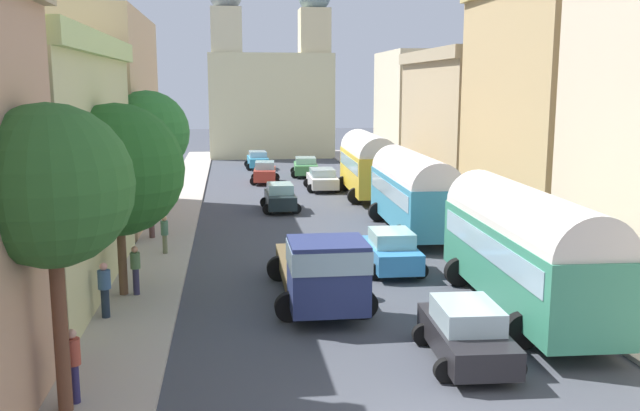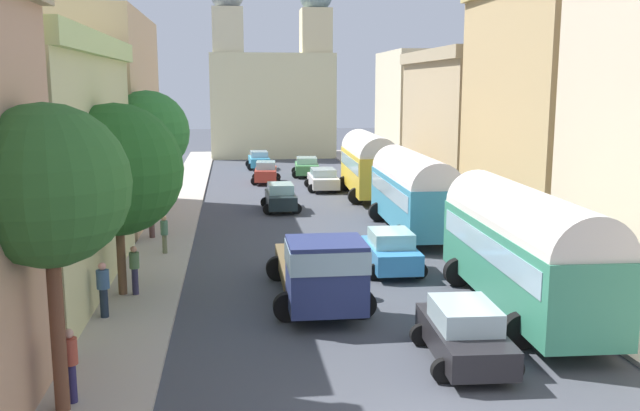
{
  "view_description": "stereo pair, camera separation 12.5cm",
  "coord_description": "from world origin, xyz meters",
  "px_view_note": "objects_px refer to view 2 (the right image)",
  "views": [
    {
      "loc": [
        -4.27,
        -12.05,
        7.06
      ],
      "look_at": [
        0.0,
        20.07,
        1.4
      ],
      "focal_mm": 38.46,
      "sensor_mm": 36.0,
      "label": 1
    },
    {
      "loc": [
        -4.15,
        -12.06,
        7.06
      ],
      "look_at": [
        0.0,
        20.07,
        1.4
      ],
      "focal_mm": 38.46,
      "sensor_mm": 36.0,
      "label": 2
    }
  ],
  "objects_px": {
    "pedestrian_3": "(103,288)",
    "pedestrian_1": "(164,233)",
    "car_6": "(307,167)",
    "car_0": "(281,197)",
    "car_3": "(464,333)",
    "parked_bus_1": "(413,189)",
    "car_4": "(391,251)",
    "parked_bus_0": "(522,244)",
    "car_1": "(266,172)",
    "parked_bus_2": "(368,162)",
    "pedestrian_2": "(135,268)",
    "car_5": "(323,179)",
    "pedestrian_0": "(70,363)",
    "cargo_truck_0": "(320,268)",
    "car_2": "(259,160)"
  },
  "relations": [
    {
      "from": "parked_bus_2",
      "to": "car_0",
      "type": "xyz_separation_m",
      "value": [
        -5.96,
        -4.2,
        -1.48
      ]
    },
    {
      "from": "parked_bus_0",
      "to": "pedestrian_2",
      "type": "bearing_deg",
      "value": 166.18
    },
    {
      "from": "car_3",
      "to": "pedestrian_1",
      "type": "xyz_separation_m",
      "value": [
        -8.72,
        12.38,
        0.24
      ]
    },
    {
      "from": "car_0",
      "to": "car_6",
      "type": "bearing_deg",
      "value": 78.12
    },
    {
      "from": "car_6",
      "to": "pedestrian_1",
      "type": "distance_m",
      "value": 26.57
    },
    {
      "from": "cargo_truck_0",
      "to": "car_0",
      "type": "xyz_separation_m",
      "value": [
        -0.01,
        17.6,
        -0.52
      ]
    },
    {
      "from": "car_4",
      "to": "pedestrian_3",
      "type": "xyz_separation_m",
      "value": [
        -9.93,
        -4.51,
        0.25
      ]
    },
    {
      "from": "car_5",
      "to": "pedestrian_2",
      "type": "relative_size",
      "value": 2.4
    },
    {
      "from": "pedestrian_1",
      "to": "pedestrian_0",
      "type": "bearing_deg",
      "value": -93.11
    },
    {
      "from": "pedestrian_3",
      "to": "pedestrian_1",
      "type": "bearing_deg",
      "value": 82.43
    },
    {
      "from": "car_0",
      "to": "pedestrian_3",
      "type": "relative_size",
      "value": 2.06
    },
    {
      "from": "car_6",
      "to": "pedestrian_2",
      "type": "distance_m",
      "value": 32.18
    },
    {
      "from": "car_2",
      "to": "car_6",
      "type": "height_order",
      "value": "car_2"
    },
    {
      "from": "car_4",
      "to": "pedestrian_3",
      "type": "relative_size",
      "value": 2.01
    },
    {
      "from": "pedestrian_2",
      "to": "parked_bus_0",
      "type": "bearing_deg",
      "value": -13.82
    },
    {
      "from": "parked_bus_1",
      "to": "car_2",
      "type": "bearing_deg",
      "value": 103.02
    },
    {
      "from": "parked_bus_1",
      "to": "pedestrian_0",
      "type": "relative_size",
      "value": 5.19
    },
    {
      "from": "car_1",
      "to": "pedestrian_2",
      "type": "height_order",
      "value": "pedestrian_2"
    },
    {
      "from": "car_3",
      "to": "car_6",
      "type": "height_order",
      "value": "car_3"
    },
    {
      "from": "car_1",
      "to": "car_2",
      "type": "bearing_deg",
      "value": 90.9
    },
    {
      "from": "cargo_truck_0",
      "to": "car_1",
      "type": "bearing_deg",
      "value": 90.53
    },
    {
      "from": "parked_bus_1",
      "to": "car_4",
      "type": "height_order",
      "value": "parked_bus_1"
    },
    {
      "from": "car_0",
      "to": "car_3",
      "type": "bearing_deg",
      "value": -82.08
    },
    {
      "from": "parked_bus_0",
      "to": "car_4",
      "type": "bearing_deg",
      "value": 119.12
    },
    {
      "from": "pedestrian_1",
      "to": "car_3",
      "type": "bearing_deg",
      "value": -54.83
    },
    {
      "from": "parked_bus_2",
      "to": "car_5",
      "type": "height_order",
      "value": "parked_bus_2"
    },
    {
      "from": "cargo_truck_0",
      "to": "pedestrian_1",
      "type": "height_order",
      "value": "cargo_truck_0"
    },
    {
      "from": "car_0",
      "to": "car_1",
      "type": "relative_size",
      "value": 1.02
    },
    {
      "from": "parked_bus_2",
      "to": "pedestrian_0",
      "type": "height_order",
      "value": "parked_bus_2"
    },
    {
      "from": "cargo_truck_0",
      "to": "pedestrian_0",
      "type": "relative_size",
      "value": 4.08
    },
    {
      "from": "car_2",
      "to": "car_3",
      "type": "bearing_deg",
      "value": -85.31
    },
    {
      "from": "parked_bus_1",
      "to": "car_3",
      "type": "bearing_deg",
      "value": -100.11
    },
    {
      "from": "parked_bus_0",
      "to": "cargo_truck_0",
      "type": "distance_m",
      "value": 6.39
    },
    {
      "from": "car_6",
      "to": "pedestrian_2",
      "type": "xyz_separation_m",
      "value": [
        -9.18,
        -30.84,
        0.27
      ]
    },
    {
      "from": "car_6",
      "to": "car_0",
      "type": "bearing_deg",
      "value": -101.88
    },
    {
      "from": "cargo_truck_0",
      "to": "pedestrian_3",
      "type": "bearing_deg",
      "value": -175.41
    },
    {
      "from": "pedestrian_3",
      "to": "parked_bus_2",
      "type": "bearing_deg",
      "value": 60.54
    },
    {
      "from": "parked_bus_1",
      "to": "car_1",
      "type": "bearing_deg",
      "value": 108.64
    },
    {
      "from": "car_3",
      "to": "pedestrian_3",
      "type": "xyz_separation_m",
      "value": [
        -9.78,
        4.37,
        0.27
      ]
    },
    {
      "from": "pedestrian_0",
      "to": "pedestrian_1",
      "type": "relative_size",
      "value": 1.05
    },
    {
      "from": "car_0",
      "to": "car_4",
      "type": "bearing_deg",
      "value": -76.49
    },
    {
      "from": "pedestrian_1",
      "to": "parked_bus_0",
      "type": "bearing_deg",
      "value": -36.61
    },
    {
      "from": "parked_bus_0",
      "to": "car_1",
      "type": "xyz_separation_m",
      "value": [
        -6.47,
        30.36,
        -1.4
      ]
    },
    {
      "from": "parked_bus_2",
      "to": "car_5",
      "type": "xyz_separation_m",
      "value": [
        -2.48,
        3.38,
        -1.51
      ]
    },
    {
      "from": "cargo_truck_0",
      "to": "car_5",
      "type": "relative_size",
      "value": 1.73
    },
    {
      "from": "car_4",
      "to": "pedestrian_2",
      "type": "bearing_deg",
      "value": -166.38
    },
    {
      "from": "parked_bus_2",
      "to": "car_4",
      "type": "xyz_separation_m",
      "value": [
        -2.68,
        -17.82,
        -1.47
      ]
    },
    {
      "from": "cargo_truck_0",
      "to": "pedestrian_1",
      "type": "bearing_deg",
      "value": 126.88
    },
    {
      "from": "car_6",
      "to": "pedestrian_3",
      "type": "relative_size",
      "value": 2.2
    },
    {
      "from": "car_0",
      "to": "pedestrian_2",
      "type": "relative_size",
      "value": 2.11
    }
  ]
}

